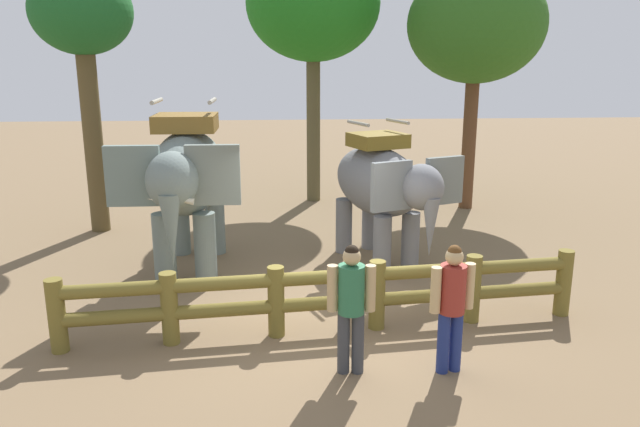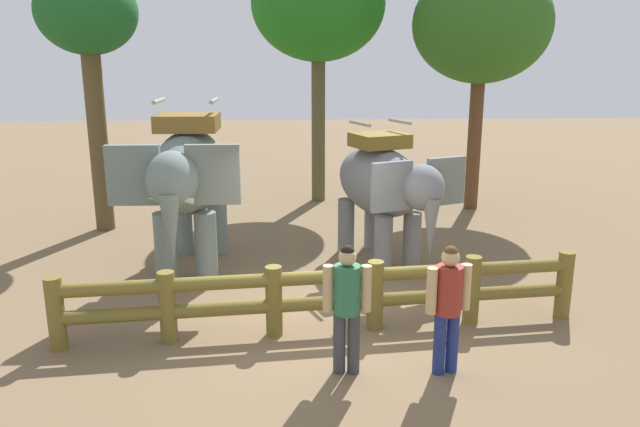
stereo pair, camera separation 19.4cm
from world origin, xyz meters
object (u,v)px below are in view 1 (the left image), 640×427
at_px(elephant_near_left, 187,178).
at_px(tourist_man_in_blue, 452,300).
at_px(log_fence, 327,293).
at_px(tree_back_center, 476,26).
at_px(tree_far_right, 313,5).
at_px(tourist_woman_in_black, 351,300).
at_px(tree_far_left, 82,22).
at_px(elephant_center, 382,186).

xyz_separation_m(elephant_near_left, tourist_man_in_blue, (3.81, -4.04, -0.81)).
bearing_deg(elephant_near_left, log_fence, -49.73).
relative_size(log_fence, tree_back_center, 1.25).
distance_m(elephant_near_left, tree_back_center, 8.54).
xyz_separation_m(log_fence, tree_far_right, (0.29, 8.45, 4.59)).
xyz_separation_m(tourist_woman_in_black, tree_back_center, (4.08, 8.55, 3.66)).
xyz_separation_m(log_fence, tree_far_left, (-4.81, 5.76, 4.03)).
xyz_separation_m(elephant_near_left, elephant_center, (3.63, 0.21, -0.24)).
xyz_separation_m(tourist_man_in_blue, tree_back_center, (2.82, 8.60, 3.66)).
height_order(log_fence, tree_far_right, tree_far_right).
xyz_separation_m(tourist_woman_in_black, tree_far_left, (-5.01, 6.97, 3.64)).
distance_m(log_fence, tree_far_right, 9.62).
distance_m(elephant_near_left, tree_far_right, 7.13).
xyz_separation_m(elephant_near_left, tree_far_right, (2.63, 5.68, 3.40)).
distance_m(tourist_woman_in_black, tree_back_center, 10.15).
bearing_deg(elephant_near_left, tree_far_right, 65.13).
bearing_deg(log_fence, elephant_center, 66.66).
bearing_deg(tourist_man_in_blue, tree_back_center, 71.88).
bearing_deg(log_fence, tree_far_left, 129.89).
distance_m(elephant_near_left, tourist_man_in_blue, 5.61).
height_order(log_fence, tourist_man_in_blue, tourist_man_in_blue).
bearing_deg(log_fence, tree_far_right, 88.01).
height_order(elephant_near_left, tree_far_left, tree_far_left).
height_order(elephant_center, tree_far_left, tree_far_left).
relative_size(log_fence, tourist_woman_in_black, 4.48).
bearing_deg(tree_far_left, tourist_man_in_blue, -48.23).
relative_size(elephant_near_left, elephant_center, 1.12).
xyz_separation_m(log_fence, elephant_near_left, (-2.34, 2.76, 1.19)).
distance_m(log_fence, elephant_near_left, 3.81).
height_order(tourist_man_in_blue, tree_back_center, tree_back_center).
bearing_deg(tourist_woman_in_black, tree_back_center, 64.48).
bearing_deg(elephant_center, elephant_near_left, -176.62).
distance_m(elephant_center, tree_far_right, 6.64).
height_order(tourist_woman_in_black, tree_far_right, tree_far_right).
height_order(log_fence, tourist_woman_in_black, tourist_woman_in_black).
relative_size(log_fence, tree_far_right, 1.14).
bearing_deg(tourist_woman_in_black, log_fence, 99.45).
bearing_deg(tree_far_left, elephant_center, -24.50).
distance_m(elephant_near_left, tree_far_left, 4.81).
bearing_deg(tree_far_left, tree_back_center, 9.81).
height_order(elephant_center, tourist_man_in_blue, elephant_center).
bearing_deg(tourist_man_in_blue, log_fence, 139.08).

